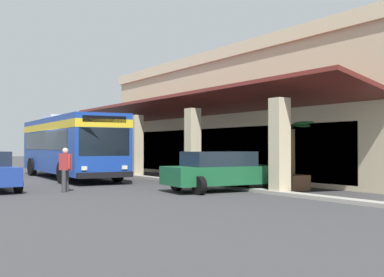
% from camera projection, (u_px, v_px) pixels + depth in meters
% --- Properties ---
extents(ground, '(120.00, 120.00, 0.00)m').
position_uv_depth(ground, '(197.00, 175.00, 28.07)').
color(ground, '#38383A').
extents(curb_strip, '(26.70, 0.50, 0.12)m').
position_uv_depth(curb_strip, '(159.00, 179.00, 23.78)').
color(curb_strip, '#9E998E').
rests_on(curb_strip, ground).
extents(plaza_building, '(22.55, 16.60, 6.70)m').
position_uv_depth(plaza_building, '(299.00, 118.00, 29.07)').
color(plaza_building, '#C6B793').
rests_on(plaza_building, ground).
extents(transit_bus, '(11.34, 3.26, 3.34)m').
position_uv_depth(transit_bus, '(69.00, 143.00, 25.35)').
color(transit_bus, '#193D9E').
rests_on(transit_bus, ground).
extents(parked_sedan_green, '(2.72, 4.56, 1.47)m').
position_uv_depth(parked_sedan_green, '(222.00, 171.00, 17.99)').
color(parked_sedan_green, '#195933').
rests_on(parked_sedan_green, ground).
extents(pedestrian, '(0.66, 0.36, 1.61)m').
position_uv_depth(pedestrian, '(65.00, 167.00, 17.61)').
color(pedestrian, '#38383D').
rests_on(pedestrian, ground).
extents(potted_palm, '(1.96, 1.87, 2.63)m').
position_uv_depth(potted_palm, '(293.00, 174.00, 18.42)').
color(potted_palm, brown).
rests_on(potted_palm, ground).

